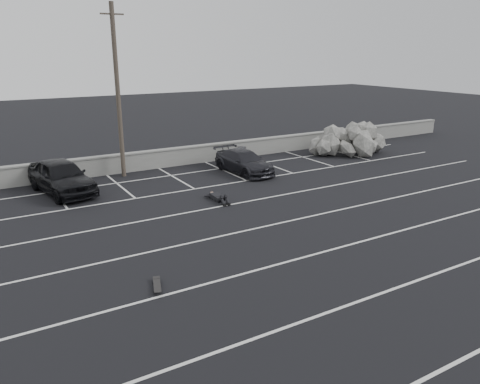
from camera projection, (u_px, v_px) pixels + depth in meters
ground at (286, 262)px, 15.05m from camera, size 120.00×120.00×0.00m
seawall at (140, 161)px, 26.41m from camera, size 50.00×0.45×1.06m
stall_lines at (220, 221)px, 18.64m from camera, size 36.00×20.05×0.01m
car_left at (61, 176)px, 22.10m from camera, size 2.79×5.04×1.62m
car_right at (244, 162)px, 25.86m from camera, size 1.96×4.34×1.23m
utility_pole at (118, 92)px, 24.01m from camera, size 1.18×0.24×8.82m
trash_bin at (242, 154)px, 28.67m from camera, size 0.73×0.73×0.86m
riprap_pile at (353, 145)px, 30.77m from camera, size 5.47×4.40×1.56m
person at (216, 194)px, 21.34m from camera, size 1.11×2.33×0.45m
skateboard at (157, 285)px, 13.40m from camera, size 0.45×0.83×0.10m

